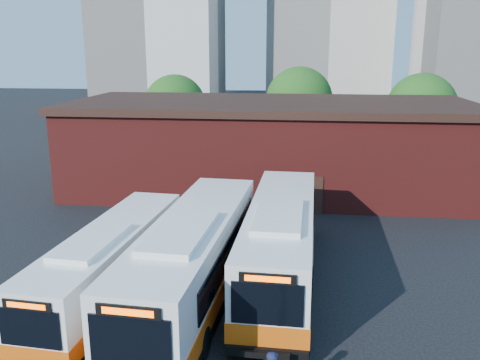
# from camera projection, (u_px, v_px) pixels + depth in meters

# --- Properties ---
(ground) EXTENTS (220.00, 220.00, 0.00)m
(ground) POSITION_uv_depth(u_px,v_px,m) (239.00, 330.00, 18.68)
(ground) COLOR black
(bus_west) EXTENTS (3.28, 11.77, 3.17)m
(bus_west) POSITION_uv_depth(u_px,v_px,m) (111.00, 267.00, 20.62)
(bus_west) COLOR white
(bus_west) RESTS_ON ground
(bus_midwest) EXTENTS (3.68, 13.87, 3.74)m
(bus_midwest) POSITION_uv_depth(u_px,v_px,m) (193.00, 263.00, 20.33)
(bus_midwest) COLOR white
(bus_midwest) RESTS_ON ground
(bus_mideast) EXTENTS (3.19, 13.49, 3.65)m
(bus_mideast) POSITION_uv_depth(u_px,v_px,m) (281.00, 245.00, 22.34)
(bus_mideast) COLOR white
(bus_mideast) RESTS_ON ground
(depot_building) EXTENTS (28.60, 12.60, 6.40)m
(depot_building) POSITION_uv_depth(u_px,v_px,m) (271.00, 144.00, 37.09)
(depot_building) COLOR maroon
(depot_building) RESTS_ON ground
(tree_west) EXTENTS (6.00, 6.00, 7.65)m
(tree_west) POSITION_uv_depth(u_px,v_px,m) (175.00, 106.00, 49.38)
(tree_west) COLOR #382314
(tree_west) RESTS_ON ground
(tree_mid) EXTENTS (6.56, 6.56, 8.36)m
(tree_mid) POSITION_uv_depth(u_px,v_px,m) (299.00, 100.00, 49.88)
(tree_mid) COLOR #382314
(tree_mid) RESTS_ON ground
(tree_east) EXTENTS (6.24, 6.24, 7.96)m
(tree_east) POSITION_uv_depth(u_px,v_px,m) (421.00, 108.00, 45.84)
(tree_east) COLOR #382314
(tree_east) RESTS_ON ground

